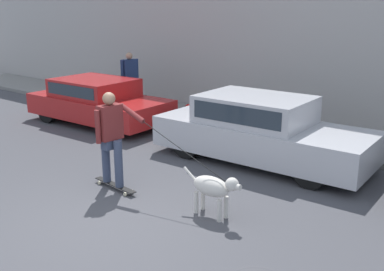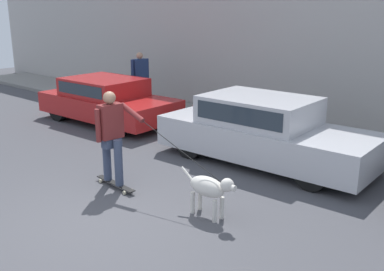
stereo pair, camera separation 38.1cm
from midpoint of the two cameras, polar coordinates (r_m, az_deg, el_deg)
The scene contains 9 objects.
ground_plane at distance 7.00m, azimuth -9.39°, elevation -10.81°, with size 36.00×36.00×0.00m, color #47474C.
back_wall at distance 12.07m, azimuth 17.95°, elevation 14.13°, with size 32.00×0.30×5.77m.
sidewalk_curb at distance 11.42m, azimuth 14.33°, elevation -0.06°, with size 30.00×2.02×0.12m.
parked_car_0 at distance 12.70m, azimuth -9.86°, elevation 4.37°, with size 4.13×1.96×1.23m.
parked_car_1 at distance 9.37m, azimuth 10.25°, elevation 0.45°, with size 4.54×1.89×1.38m.
dog at distance 6.89m, azimuth 3.83°, elevation -6.69°, with size 1.11×0.34×0.72m.
skateboarder at distance 7.92m, azimuth -8.80°, elevation 0.20°, with size 2.88×0.60×1.75m.
pedestrian_with_bag at distance 13.93m, azimuth -5.86°, elevation 7.40°, with size 0.30×0.71×1.68m.
fire_hydrant at distance 11.53m, azimuth 1.40°, elevation 2.30°, with size 0.18×0.18×0.75m.
Camera 2 is at (5.06, -3.75, 3.14)m, focal length 42.00 mm.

